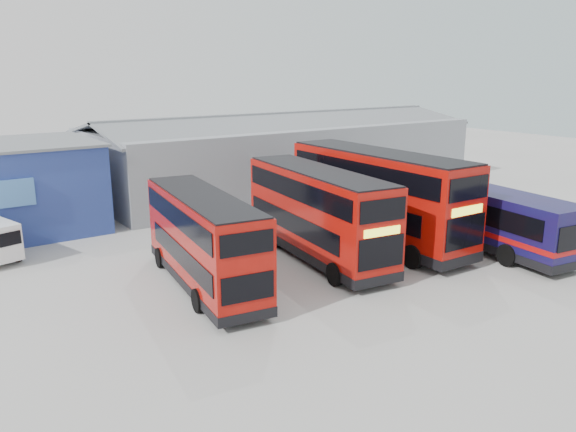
{
  "coord_description": "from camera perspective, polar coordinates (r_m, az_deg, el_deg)",
  "views": [
    {
      "loc": [
        -17.71,
        -16.91,
        9.01
      ],
      "look_at": [
        -2.29,
        4.91,
        2.1
      ],
      "focal_mm": 35.0,
      "sensor_mm": 36.0,
      "label": 1
    }
  ],
  "objects": [
    {
      "name": "ground_plane",
      "position": [
        26.09,
        10.44,
        -5.96
      ],
      "size": [
        120.0,
        120.0,
        0.0
      ],
      "primitive_type": "plane",
      "color": "#9A9A95",
      "rests_on": "ground"
    },
    {
      "name": "maintenance_shed",
      "position": [
        45.44,
        -0.39,
        6.39
      ],
      "size": [
        30.5,
        12.0,
        5.89
      ],
      "color": "gray",
      "rests_on": "ground"
    },
    {
      "name": "double_decker_left",
      "position": [
        24.02,
        -8.57,
        -2.59
      ],
      "size": [
        3.67,
        9.8,
        4.06
      ],
      "rotation": [
        0.0,
        0.0,
        3.0
      ],
      "color": "#A00F09",
      "rests_on": "ground"
    },
    {
      "name": "double_decker_centre",
      "position": [
        27.46,
        2.99,
        0.14
      ],
      "size": [
        3.94,
        10.72,
        4.44
      ],
      "rotation": [
        0.0,
        0.0,
        -0.14
      ],
      "color": "#A00F09",
      "rests_on": "ground"
    },
    {
      "name": "double_decker_right",
      "position": [
        30.19,
        9.07,
        1.81
      ],
      "size": [
        3.29,
        11.86,
        4.97
      ],
      "rotation": [
        0.0,
        0.0,
        -0.03
      ],
      "color": "#A00F09",
      "rests_on": "ground"
    },
    {
      "name": "single_decker_blue",
      "position": [
        31.37,
        18.72,
        -0.05
      ],
      "size": [
        4.23,
        11.73,
        3.12
      ],
      "rotation": [
        0.0,
        0.0,
        3.0
      ],
      "color": "#0E0E3F",
      "rests_on": "ground"
    }
  ]
}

